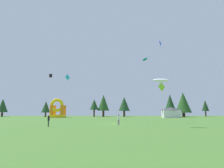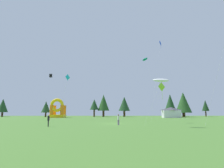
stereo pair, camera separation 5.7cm
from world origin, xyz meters
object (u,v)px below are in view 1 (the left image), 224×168
object	(u,v)px
kite_cyan_diamond	(68,78)
person_near_camera	(49,119)
kite_black_box	(51,76)
festival_tent	(171,112)
kite_lime_diamond	(162,87)
kite_blue_diamond	(161,44)
kite_teal_parafoil	(145,59)
inflatable_blue_arch	(58,110)
kite_white_parafoil	(161,80)
person_far_side	(119,119)

from	to	relation	value
kite_cyan_diamond	person_near_camera	world-z (taller)	kite_cyan_diamond
kite_black_box	person_near_camera	size ratio (longest dim) A/B	8.00
festival_tent	person_near_camera	bearing A→B (deg)	-127.97
kite_lime_diamond	kite_blue_diamond	bearing A→B (deg)	74.87
kite_teal_parafoil	person_near_camera	xyz separation A→B (m)	(-19.40, -29.18, -16.53)
inflatable_blue_arch	kite_cyan_diamond	bearing A→B (deg)	-62.34
kite_cyan_diamond	kite_teal_parafoil	bearing A→B (deg)	-0.24
kite_cyan_diamond	kite_black_box	bearing A→B (deg)	159.37
kite_white_parafoil	kite_black_box	distance (m)	41.27
person_far_side	person_near_camera	size ratio (longest dim) A/B	1.00
kite_cyan_diamond	inflatable_blue_arch	xyz separation A→B (m)	(-5.26, 10.03, -9.59)
kite_cyan_diamond	kite_lime_diamond	bearing A→B (deg)	-42.39
kite_teal_parafoil	person_far_side	world-z (taller)	kite_teal_parafoil
kite_blue_diamond	kite_teal_parafoil	distance (m)	6.41
kite_black_box	person_near_camera	world-z (taller)	kite_black_box
inflatable_blue_arch	person_far_side	bearing A→B (deg)	-62.62
kite_white_parafoil	kite_blue_diamond	bearing A→B (deg)	74.55
kite_teal_parafoil	festival_tent	world-z (taller)	kite_teal_parafoil
kite_teal_parafoil	person_far_side	xyz separation A→B (m)	(-9.29, -26.25, -16.54)
kite_blue_diamond	person_near_camera	distance (m)	40.49
kite_black_box	kite_cyan_diamond	xyz separation A→B (m)	(5.77, -2.17, -0.91)
kite_white_parafoil	kite_black_box	bearing A→B (deg)	128.47
kite_black_box	kite_blue_diamond	distance (m)	34.21
kite_black_box	kite_lime_diamond	bearing A→B (deg)	-38.75
person_far_side	festival_tent	world-z (taller)	festival_tent
kite_lime_diamond	inflatable_blue_arch	xyz separation A→B (m)	(-27.57, 30.40, -4.35)
person_far_side	person_near_camera	world-z (taller)	person_near_camera
kite_cyan_diamond	inflatable_blue_arch	bearing A→B (deg)	117.66
kite_blue_diamond	kite_cyan_diamond	size ratio (longest dim) A/B	1.74
kite_white_parafoil	festival_tent	distance (m)	40.37
kite_lime_diamond	person_near_camera	bearing A→B (deg)	-154.69
kite_teal_parafoil	person_near_camera	size ratio (longest dim) A/B	10.80
kite_cyan_diamond	person_far_side	distance (m)	31.60
inflatable_blue_arch	festival_tent	bearing A→B (deg)	-2.88
person_near_camera	kite_teal_parafoil	bearing A→B (deg)	-63.54
kite_black_box	festival_tent	distance (m)	40.46
person_near_camera	kite_white_parafoil	bearing A→B (deg)	-121.67
kite_black_box	kite_cyan_diamond	distance (m)	6.23
kite_teal_parafoil	kite_blue_diamond	bearing A→B (deg)	-38.19
kite_blue_diamond	kite_cyan_diamond	bearing A→B (deg)	173.05
kite_blue_diamond	inflatable_blue_arch	xyz separation A→B (m)	(-32.19, 13.31, -18.98)
kite_white_parafoil	person_far_side	size ratio (longest dim) A/B	4.17
kite_blue_diamond	kite_teal_parafoil	xyz separation A→B (m)	(-4.05, 3.19, -3.81)
kite_cyan_diamond	person_near_camera	xyz separation A→B (m)	(3.48, -29.27, -10.96)
kite_white_parafoil	festival_tent	bearing A→B (deg)	70.99
kite_white_parafoil	person_near_camera	world-z (taller)	kite_white_parafoil
kite_lime_diamond	inflatable_blue_arch	distance (m)	41.26
kite_lime_diamond	festival_tent	world-z (taller)	kite_lime_diamond
person_near_camera	inflatable_blue_arch	size ratio (longest dim) A/B	0.26
person_near_camera	festival_tent	world-z (taller)	festival_tent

